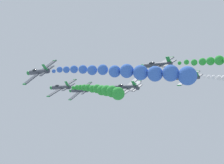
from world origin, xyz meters
The scene contains 10 objects.
airplane_lead centered at (0.64, 18.53, 108.42)m, with size 7.92×10.35×5.94m.
airplane_left_inner centered at (-12.20, 6.69, 109.13)m, with size 8.50×10.35×5.03m.
smoke_trail_left_inner centered at (-10.81, -12.23, 108.10)m, with size 4.37×18.18×3.76m.
airplane_right_inner centered at (11.69, 7.72, 109.09)m, with size 8.30×10.35×5.37m.
airplane_left_outer centered at (0.75, -4.97, 109.21)m, with size 8.07×10.35×5.72m.
airplane_right_outer centered at (-24.45, -5.68, 112.37)m, with size 7.86×10.35×6.03m.
smoke_trail_right_outer centered at (-16.37, -32.98, 111.22)m, with size 14.71×28.53×4.22m.
airplane_trailing centered at (24.40, -4.52, 112.24)m, with size 8.53×10.35×4.96m.
airplane_high_slot centered at (0.20, -18.14, 114.28)m, with size 8.74×10.35×4.54m.
smoke_trail_high_slot centered at (0.59, -34.92, 114.08)m, with size 2.34×14.44×2.17m.
Camera 1 is at (-63.29, -88.90, 107.34)m, focal length 64.22 mm.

